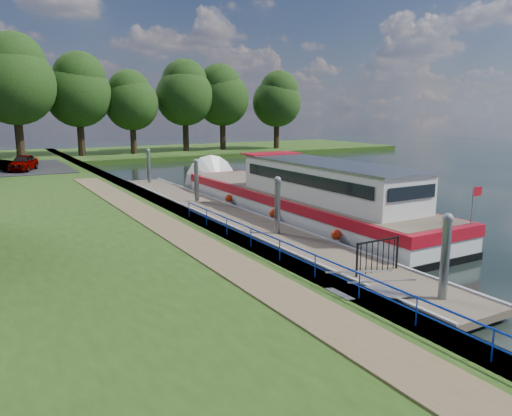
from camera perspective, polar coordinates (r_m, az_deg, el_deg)
ground at (r=16.19m, az=19.00°, el=-10.50°), size 160.00×160.00×0.00m
bank_edge at (r=26.86m, az=-9.66°, el=-0.59°), size 1.10×90.00×0.78m
far_bank at (r=66.29m, az=-9.03°, el=6.34°), size 60.00×18.00×0.60m
footpath at (r=19.75m, az=-7.64°, el=-3.60°), size 1.60×40.00×0.05m
blue_fence at (r=16.11m, az=4.66°, el=-5.07°), size 0.04×18.04×0.72m
pontoon at (r=26.10m, az=-2.85°, el=-1.25°), size 2.50×30.00×0.56m
mooring_piles at (r=25.89m, az=-2.88°, el=1.12°), size 0.30×27.30×3.55m
gangway at (r=15.02m, az=12.98°, el=-9.32°), size 2.58×1.00×0.92m
gate_panel at (r=17.25m, az=13.75°, el=-4.83°), size 1.85×0.05×1.15m
barge at (r=27.40m, az=4.21°, el=1.26°), size 4.36×21.15×4.78m
horizon_trees at (r=59.27m, az=-20.74°, el=12.60°), size 54.38×10.03×12.87m
car_a at (r=45.38m, az=-25.07°, el=4.72°), size 2.92×4.15×1.31m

